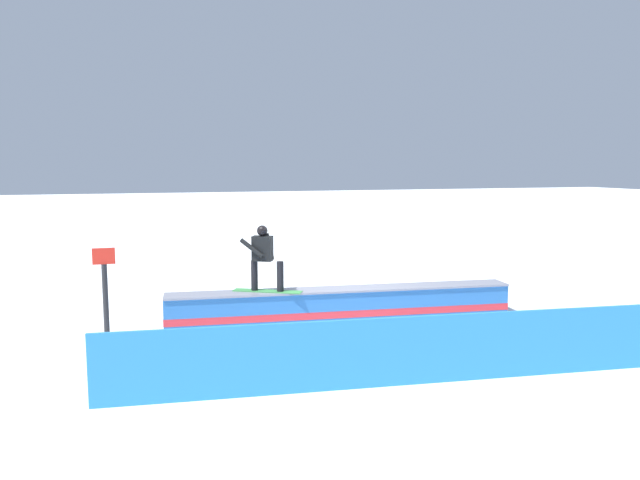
% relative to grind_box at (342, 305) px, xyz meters
% --- Properties ---
extents(ground_plane, '(120.00, 120.00, 0.00)m').
position_rel_grind_box_xyz_m(ground_plane, '(0.00, 0.00, -0.29)').
color(ground_plane, white).
extents(grind_box, '(7.37, 1.44, 0.65)m').
position_rel_grind_box_xyz_m(grind_box, '(0.00, 0.00, 0.00)').
color(grind_box, '#2B6AB8').
rests_on(grind_box, ground_plane).
extents(snowboarder, '(1.39, 0.94, 1.37)m').
position_rel_grind_box_xyz_m(snowboarder, '(1.64, -0.21, 1.10)').
color(snowboarder, '#3E9348').
rests_on(snowboarder, grind_box).
extents(safety_fence, '(9.75, 1.14, 1.03)m').
position_rel_grind_box_xyz_m(safety_fence, '(0.00, 4.03, 0.22)').
color(safety_fence, '#2B84EA').
rests_on(safety_fence, ground_plane).
extents(trail_marker, '(0.40, 0.10, 1.74)m').
position_rel_grind_box_xyz_m(trail_marker, '(4.72, 0.19, 0.64)').
color(trail_marker, '#262628').
rests_on(trail_marker, ground_plane).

